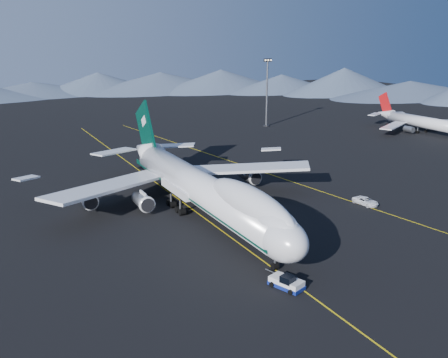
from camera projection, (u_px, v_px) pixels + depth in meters
name	position (u px, v px, depth m)	size (l,w,h in m)	color
ground	(201.00, 216.00, 98.33)	(500.00, 500.00, 0.00)	black
taxiway_line_main	(201.00, 216.00, 98.33)	(0.25, 220.00, 0.01)	gold
taxiway_line_side	(297.00, 183.00, 120.13)	(0.25, 200.00, 0.01)	gold
boeing_747	(201.00, 188.00, 96.76)	(59.62, 72.43, 19.37)	silver
pushback_tug	(286.00, 283.00, 70.05)	(4.03, 5.48, 2.15)	silver
second_jet	(424.00, 122.00, 181.48)	(40.53, 45.79, 13.03)	silver
service_van	(366.00, 201.00, 104.62)	(2.63, 5.71, 1.59)	white
floodlight_mast	(267.00, 92.00, 193.04)	(3.21, 2.41, 26.01)	black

